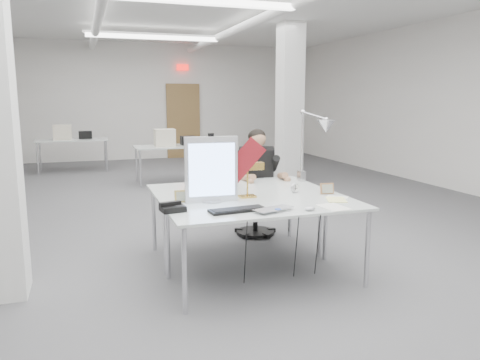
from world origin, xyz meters
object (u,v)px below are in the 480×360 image
Objects in this scene: seated_person at (257,165)px; beige_monitor at (212,173)px; laptop at (278,211)px; desk_phone at (173,208)px; monitor at (211,169)px; desk_main at (266,206)px; office_chair at (256,190)px; bankers_lamp at (247,181)px; architect_lamp at (312,141)px.

seated_person is 0.92m from beige_monitor.
laptop is 1.83× the size of desk_phone.
desk_phone is at bearing -121.87° from seated_person.
desk_phone is at bearing -143.69° from monitor.
desk_main is 1.59m from office_chair.
desk_main is 4.97× the size of beige_monitor.
monitor is (-0.90, -1.18, 0.16)m from seated_person.
monitor is at bearing 25.40° from desk_phone.
beige_monitor is (-0.73, -0.62, 0.35)m from office_chair.
seated_person is at bearing 70.07° from bankers_lamp.
laptop is at bearing -94.13° from office_chair.
bankers_lamp is 0.88m from desk_phone.
seated_person is 2.53× the size of laptop.
bankers_lamp is 1.58× the size of desk_phone.
seated_person is 4.61× the size of desk_phone.
architect_lamp is at bearing 28.86° from bankers_lamp.
desk_main is 0.85m from desk_phone.
office_chair is 5.78× the size of desk_phone.
desk_phone is (-0.85, 0.02, 0.04)m from desk_main.
office_chair is at bearing 58.42° from monitor.
desk_phone is 1.06m from beige_monitor.
laptop is at bearing -49.77° from monitor.
seated_person is (0.46, 1.46, 0.16)m from desk_main.
office_chair is 1.89m from laptop.
beige_monitor is 1.16m from architect_lamp.
monitor is at bearing -115.59° from office_chair.
laptop is at bearing -94.53° from seated_person.
seated_person is at bearing 30.23° from beige_monitor.
desk_phone is at bearing -132.09° from beige_monitor.
beige_monitor is (-0.26, 0.89, 0.18)m from desk_main.
monitor reaches higher than desk_main.
architect_lamp reaches higher than desk_phone.
office_chair is 1.08m from architect_lamp.
architect_lamp is (1.11, -0.14, 0.32)m from beige_monitor.
laptop is 1.15× the size of bankers_lamp.
architect_lamp is (0.86, 1.06, 0.48)m from laptop.
monitor is 1.94× the size of bankers_lamp.
architect_lamp is at bearing -15.09° from beige_monitor.
desk_main is at bearing -158.28° from architect_lamp.
office_chair is (0.46, 1.51, -0.17)m from desk_main.
monitor is 1.69× the size of beige_monitor.
seated_person reaches higher than laptop.
seated_person is 1.51× the size of monitor.
monitor reaches higher than laptop.
monitor reaches higher than beige_monitor.
laptop is 1.45m from architect_lamp.
monitor is 3.06× the size of desk_phone.
beige_monitor is (-0.21, 0.53, 0.01)m from bankers_lamp.
office_chair is 1.31m from bankers_lamp.
laptop is (-0.48, -1.82, 0.19)m from office_chair.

